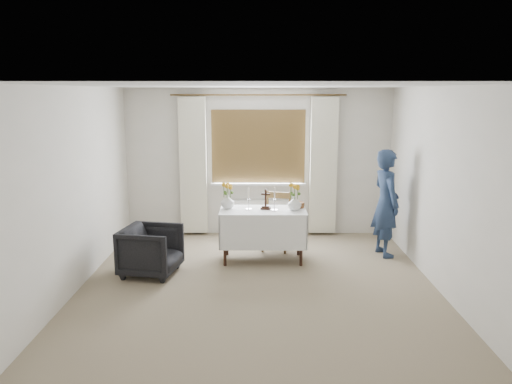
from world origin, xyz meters
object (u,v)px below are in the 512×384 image
altar_table (263,235)px  flower_vase_right (294,203)px  armchair (151,250)px  person (386,203)px  wooden_chair (276,222)px  wooden_cross (266,199)px  flower_vase_left (228,202)px

altar_table → flower_vase_right: 0.66m
armchair → person: bearing=-65.3°
wooden_chair → wooden_cross: bearing=-96.3°
altar_table → wooden_chair: wooden_chair is taller
flower_vase_right → person: bearing=11.9°
wooden_chair → armchair: 2.04m
altar_table → flower_vase_right: (0.45, -0.02, 0.48)m
flower_vase_left → flower_vase_right: 0.97m
wooden_cross → person: bearing=18.2°
flower_vase_right → altar_table: bearing=176.9°
person → wooden_cross: person is taller
flower_vase_left → flower_vase_right: size_ratio=0.99×
wooden_chair → flower_vase_left: size_ratio=4.39×
wooden_chair → flower_vase_right: flower_vase_right is taller
wooden_cross → flower_vase_right: (0.41, -0.06, -0.05)m
altar_table → flower_vase_right: bearing=-3.1°
wooden_cross → flower_vase_left: 0.56m
altar_table → wooden_chair: 0.56m
armchair → wooden_cross: size_ratio=2.47×
person → flower_vase_left: person is taller
altar_table → wooden_cross: wooden_cross is taller
person → armchair: bearing=91.8°
flower_vase_left → flower_vase_right: (0.96, -0.10, 0.00)m
armchair → person: size_ratio=0.45×
wooden_chair → person: person is taller
flower_vase_left → altar_table: bearing=-7.9°
altar_table → wooden_chair: size_ratio=1.39×
wooden_chair → person: size_ratio=0.56×
wooden_chair → wooden_cross: (-0.17, -0.48, 0.46)m
flower_vase_right → armchair: bearing=-164.3°
wooden_chair → armchair: wooden_chair is taller
armchair → person: person is taller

